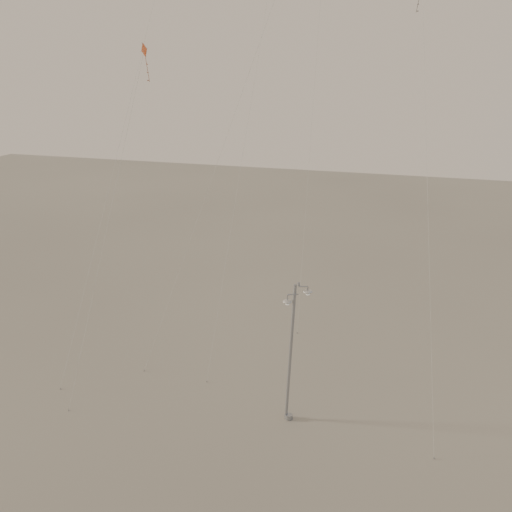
# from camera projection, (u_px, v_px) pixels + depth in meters

# --- Properties ---
(ground) EXTENTS (160.00, 160.00, 0.00)m
(ground) POSITION_uv_depth(u_px,v_px,m) (241.00, 433.00, 32.45)
(ground) COLOR gray
(ground) RESTS_ON ground
(street_lamp) EXTENTS (1.55, 0.91, 8.75)m
(street_lamp) POSITION_uv_depth(u_px,v_px,m) (292.00, 349.00, 32.16)
(street_lamp) COLOR #979A9F
(street_lamp) RESTS_ON ground
(kite_1) EXTENTS (9.49, 7.76, 29.72)m
(kite_1) POSITION_uv_depth(u_px,v_px,m) (260.00, 43.00, 34.94)
(kite_1) COLOR #282422
(kite_1) RESTS_ON ground
(kite_3) EXTENTS (4.15, 5.55, 21.00)m
(kite_3) POSITION_uv_depth(u_px,v_px,m) (126.00, 138.00, 32.15)
(kite_3) COLOR maroon
(kite_3) RESTS_ON ground
(kite_4) EXTENTS (3.34, 11.46, 24.65)m
(kite_4) POSITION_uv_depth(u_px,v_px,m) (425.00, 91.00, 32.52)
(kite_4) COLOR #282422
(kite_4) RESTS_ON ground
(kite_5) EXTENTS (0.40, 6.86, 32.91)m
(kite_5) POSITION_uv_depth(u_px,v_px,m) (320.00, 3.00, 40.59)
(kite_5) COLOR #AE671D
(kite_5) RESTS_ON ground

